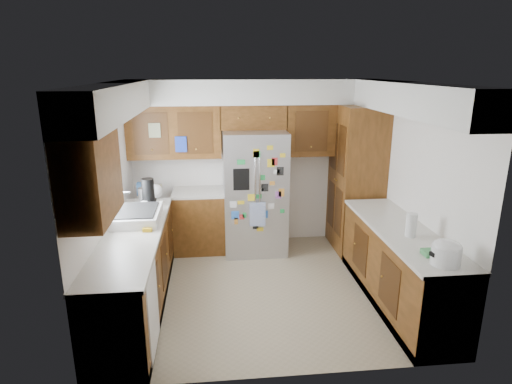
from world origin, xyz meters
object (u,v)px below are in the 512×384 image
Objects in this scene: fridge at (255,192)px; paper_towel at (411,225)px; pantry at (356,179)px; rice_cooker at (446,252)px.

fridge is 2.42m from paper_towel.
pantry reaches higher than rice_cooker.
pantry is 7.76× the size of rice_cooker.
rice_cooker is (1.50, -2.58, 0.14)m from fridge.
fridge reaches higher than rice_cooker.
paper_towel is at bearing -52.05° from fridge.
pantry is 1.85m from paper_towel.
fridge is 7.01× the size of paper_towel.
pantry is 1.19× the size of fridge.
fridge is at bearing 177.94° from pantry.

